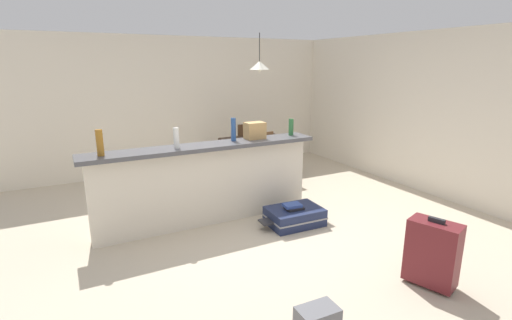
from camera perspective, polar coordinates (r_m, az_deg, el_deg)
ground_plane at (r=4.90m, az=-0.28°, el=-10.05°), size 13.00×13.00×0.05m
wall_back at (r=7.34m, az=-11.42°, el=8.27°), size 6.60×0.10×2.50m
wall_right at (r=6.69m, az=22.49°, el=6.88°), size 0.10×6.00×2.50m
partition_half_wall at (r=4.82m, az=-7.51°, el=-4.00°), size 2.80×0.20×0.99m
bar_countertop at (r=4.68m, az=-7.72°, el=2.03°), size 2.96×0.40×0.05m
bottle_amber at (r=4.38m, az=-22.68°, el=2.44°), size 0.08×0.08×0.29m
bottle_white at (r=4.50m, az=-12.03°, el=3.28°), size 0.06×0.06×0.25m
bottle_blue at (r=4.84m, az=-3.45°, el=4.66°), size 0.06×0.06×0.30m
bottle_green at (r=5.26m, az=5.35°, el=5.02°), size 0.07×0.07×0.23m
grocery_bag at (r=4.98m, az=-0.19°, el=4.51°), size 0.26×0.18×0.22m
dining_table at (r=6.52m, az=0.03°, el=2.42°), size 1.10×0.80×0.74m
dining_chair_near_partition at (r=6.06m, az=1.77°, el=0.21°), size 0.48×0.48×0.93m
dining_chair_far_side at (r=7.07m, az=-1.47°, el=2.29°), size 0.44×0.44×0.93m
pendant_lamp at (r=6.48m, az=0.53°, el=14.20°), size 0.34×0.34×0.64m
suitcase_flat_navy at (r=4.88m, az=5.85°, el=-8.51°), size 0.84×0.52×0.22m
suitcase_upright_maroon at (r=3.88m, az=25.27°, el=-12.64°), size 0.37×0.49×0.67m
book_stack at (r=4.80m, az=5.66°, el=-7.06°), size 0.25×0.21×0.06m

